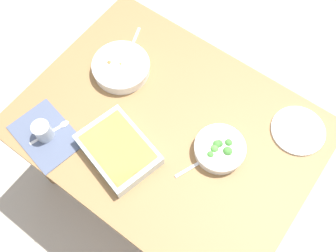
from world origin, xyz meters
name	(u,v)px	position (x,y,z in m)	size (l,w,h in m)	color
ground_plane	(168,180)	(0.00, 0.00, 0.00)	(6.00, 6.00, 0.00)	#B2A899
dining_table	(168,135)	(0.00, 0.00, 0.65)	(1.20, 0.90, 0.74)	olive
placemat	(46,135)	(-0.37, -0.33, 0.74)	(0.28, 0.20, 0.00)	#4C5670
stew_bowl	(121,67)	(-0.32, 0.10, 0.77)	(0.25, 0.25, 0.06)	white
broccoli_bowl	(220,149)	(0.23, 0.03, 0.77)	(0.20, 0.20, 0.07)	white
baking_dish	(118,149)	(-0.09, -0.21, 0.77)	(0.35, 0.29, 0.06)	silver
drink_cup	(43,132)	(-0.37, -0.33, 0.78)	(0.07, 0.07, 0.08)	#B2BCC6
side_plate	(298,130)	(0.44, 0.29, 0.75)	(0.22, 0.22, 0.01)	white
spoon_by_stew	(132,47)	(-0.37, 0.22, 0.74)	(0.08, 0.17, 0.01)	silver
spoon_by_broccoli	(200,162)	(0.20, -0.05, 0.74)	(0.08, 0.17, 0.01)	silver
spoon_spare	(55,130)	(-0.36, -0.29, 0.74)	(0.07, 0.17, 0.01)	silver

